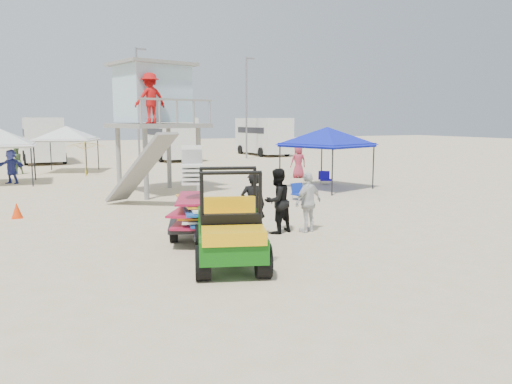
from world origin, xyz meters
name	(u,v)px	position (x,y,z in m)	size (l,w,h in m)	color
ground	(299,278)	(0.00, 0.00, 0.00)	(140.00, 140.00, 0.00)	beige
utility_cart	(230,222)	(-0.88, 1.43, 0.95)	(2.14, 2.98, 2.04)	#0C4F0C
surf_trailer	(194,207)	(-0.87, 3.77, 0.89)	(1.83, 2.52, 2.18)	black
man_left	(253,205)	(0.64, 3.47, 0.87)	(0.64, 0.42, 1.75)	black
man_mid	(277,201)	(1.49, 3.72, 0.89)	(0.87, 0.68, 1.79)	black
man_right	(308,202)	(2.34, 3.47, 0.83)	(0.98, 0.41, 1.67)	silver
lifeguard_tower	(153,99)	(0.44, 12.70, 3.96)	(4.03, 4.03, 5.32)	gray
canopy_blue	(327,130)	(7.75, 10.65, 2.64)	(3.95, 3.95, 3.18)	black
canopy_white_c	(66,128)	(-2.07, 23.44, 2.59)	(3.95, 3.95, 3.14)	black
umbrella_b	(86,159)	(-1.38, 20.68, 0.98)	(2.14, 2.18, 1.96)	gold
cone_near	(17,210)	(-4.96, 9.16, 0.25)	(0.34, 0.34, 0.50)	#FF3808
beach_chair_b	(299,192)	(5.02, 8.50, 0.31)	(0.61, 0.65, 0.64)	#0E289A
beach_chair_c	(325,178)	(8.59, 12.03, 0.31)	(0.73, 0.83, 0.64)	#1D0FA7
rv_mid_left	(43,138)	(-3.00, 31.49, 1.80)	(2.65, 6.50, 3.25)	silver
rv_mid_right	(169,137)	(6.00, 29.99, 1.80)	(2.64, 7.00, 3.25)	silver
rv_far_right	(263,135)	(15.00, 31.49, 1.80)	(2.64, 6.60, 3.25)	silver
light_pole_left	(138,107)	(3.00, 27.00, 4.00)	(0.14, 0.14, 8.00)	slate
light_pole_right	(246,108)	(12.00, 28.50, 4.00)	(0.14, 0.14, 8.00)	slate
distant_beachgoers	(117,161)	(0.21, 20.18, 0.84)	(15.13, 13.68, 1.75)	#A72F43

